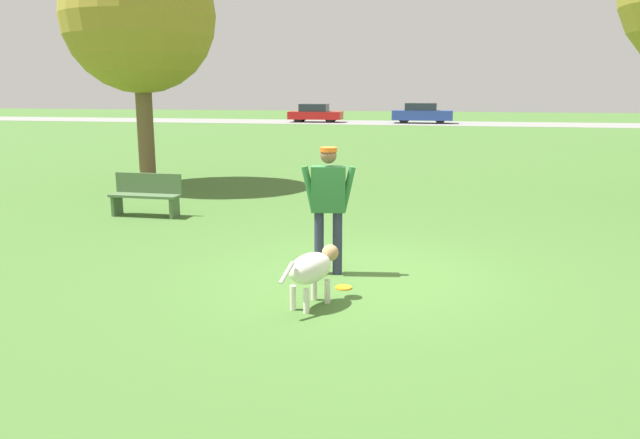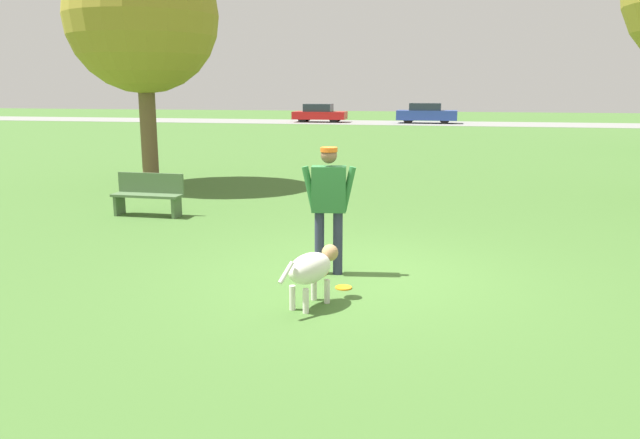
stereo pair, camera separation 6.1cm
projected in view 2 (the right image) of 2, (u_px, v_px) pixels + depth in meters
The scene contains 9 objects.
ground_plane at pixel (357, 275), 8.51m from camera, with size 120.00×120.00×0.00m, color #426B2D.
far_road_strip at pixel (438, 123), 44.35m from camera, with size 120.00×6.00×0.01m.
person at pixel (329, 199), 8.36m from camera, with size 0.73×0.29×1.74m.
dog at pixel (312, 268), 7.24m from camera, with size 0.59×1.03×0.66m.
frisbee at pixel (344, 287), 7.95m from camera, with size 0.22×0.22×0.02m.
tree_near_left at pixel (142, 17), 15.38m from camera, with size 3.77×3.77×6.12m.
parked_car_red at pixel (319, 113), 45.84m from camera, with size 3.92×1.93×1.34m.
parked_car_blue at pixel (427, 113), 44.34m from camera, with size 4.24×1.79×1.43m.
park_bench at pixel (149, 193), 12.40m from camera, with size 1.40×0.41×0.84m.
Camera 2 is at (1.24, -8.09, 2.51)m, focal length 35.00 mm.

